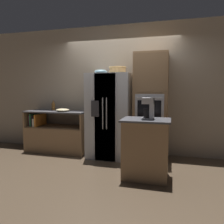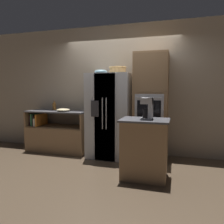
{
  "view_description": "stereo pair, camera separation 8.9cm",
  "coord_description": "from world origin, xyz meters",
  "px_view_note": "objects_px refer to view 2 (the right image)",
  "views": [
    {
      "loc": [
        1.11,
        -4.31,
        1.42
      ],
      "look_at": [
        -0.06,
        -0.06,
        0.95
      ],
      "focal_mm": 35.0,
      "sensor_mm": 36.0,
      "label": 1
    },
    {
      "loc": [
        1.2,
        -4.29,
        1.42
      ],
      "look_at": [
        -0.06,
        -0.06,
        0.95
      ],
      "focal_mm": 35.0,
      "sensor_mm": 36.0,
      "label": 2
    }
  ],
  "objects_px": {
    "fruit_bowl": "(101,72)",
    "bottle_tall": "(54,106)",
    "wicker_basket": "(118,70)",
    "coffee_maker": "(148,108)",
    "mixing_bowl": "(63,110)",
    "refrigerator": "(110,116)",
    "wall_oven": "(151,107)"
  },
  "relations": [
    {
      "from": "wicker_basket",
      "to": "mixing_bowl",
      "type": "bearing_deg",
      "value": -175.53
    },
    {
      "from": "wall_oven",
      "to": "coffee_maker",
      "type": "xyz_separation_m",
      "value": [
        0.07,
        -1.0,
        0.07
      ]
    },
    {
      "from": "wall_oven",
      "to": "bottle_tall",
      "type": "xyz_separation_m",
      "value": [
        -2.27,
        0.14,
        -0.03
      ]
    },
    {
      "from": "bottle_tall",
      "to": "refrigerator",
      "type": "bearing_deg",
      "value": -7.58
    },
    {
      "from": "mixing_bowl",
      "to": "coffee_maker",
      "type": "height_order",
      "value": "coffee_maker"
    },
    {
      "from": "coffee_maker",
      "to": "fruit_bowl",
      "type": "bearing_deg",
      "value": 141.13
    },
    {
      "from": "fruit_bowl",
      "to": "bottle_tall",
      "type": "distance_m",
      "value": 1.48
    },
    {
      "from": "wall_oven",
      "to": "bottle_tall",
      "type": "relative_size",
      "value": 9.71
    },
    {
      "from": "refrigerator",
      "to": "wall_oven",
      "type": "bearing_deg",
      "value": 3.84
    },
    {
      "from": "refrigerator",
      "to": "coffee_maker",
      "type": "xyz_separation_m",
      "value": [
        0.9,
        -0.94,
        0.27
      ]
    },
    {
      "from": "refrigerator",
      "to": "bottle_tall",
      "type": "bearing_deg",
      "value": 172.42
    },
    {
      "from": "refrigerator",
      "to": "wicker_basket",
      "type": "height_order",
      "value": "wicker_basket"
    },
    {
      "from": "wicker_basket",
      "to": "wall_oven",
      "type": "bearing_deg",
      "value": -0.64
    },
    {
      "from": "refrigerator",
      "to": "bottle_tall",
      "type": "xyz_separation_m",
      "value": [
        -1.44,
        0.19,
        0.16
      ]
    },
    {
      "from": "refrigerator",
      "to": "coffee_maker",
      "type": "relative_size",
      "value": 5.15
    },
    {
      "from": "wicker_basket",
      "to": "bottle_tall",
      "type": "height_order",
      "value": "wicker_basket"
    },
    {
      "from": "wall_oven",
      "to": "coffee_maker",
      "type": "distance_m",
      "value": 1.0
    },
    {
      "from": "wall_oven",
      "to": "fruit_bowl",
      "type": "bearing_deg",
      "value": -172.88
    },
    {
      "from": "bottle_tall",
      "to": "fruit_bowl",
      "type": "bearing_deg",
      "value": -11.74
    },
    {
      "from": "wicker_basket",
      "to": "bottle_tall",
      "type": "relative_size",
      "value": 1.64
    },
    {
      "from": "refrigerator",
      "to": "wall_oven",
      "type": "height_order",
      "value": "wall_oven"
    },
    {
      "from": "fruit_bowl",
      "to": "mixing_bowl",
      "type": "height_order",
      "value": "fruit_bowl"
    },
    {
      "from": "refrigerator",
      "to": "wicker_basket",
      "type": "xyz_separation_m",
      "value": [
        0.14,
        0.06,
        0.94
      ]
    },
    {
      "from": "coffee_maker",
      "to": "wall_oven",
      "type": "bearing_deg",
      "value": 93.88
    },
    {
      "from": "bottle_tall",
      "to": "wall_oven",
      "type": "bearing_deg",
      "value": -3.41
    },
    {
      "from": "coffee_maker",
      "to": "bottle_tall",
      "type": "bearing_deg",
      "value": 154.18
    },
    {
      "from": "wicker_basket",
      "to": "coffee_maker",
      "type": "bearing_deg",
      "value": -52.87
    },
    {
      "from": "wall_oven",
      "to": "bottle_tall",
      "type": "distance_m",
      "value": 2.27
    },
    {
      "from": "mixing_bowl",
      "to": "bottle_tall",
      "type": "bearing_deg",
      "value": 148.02
    },
    {
      "from": "refrigerator",
      "to": "bottle_tall",
      "type": "relative_size",
      "value": 7.95
    },
    {
      "from": "wall_oven",
      "to": "fruit_bowl",
      "type": "relative_size",
      "value": 8.05
    },
    {
      "from": "wicker_basket",
      "to": "coffee_maker",
      "type": "relative_size",
      "value": 1.06
    }
  ]
}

